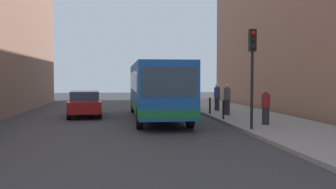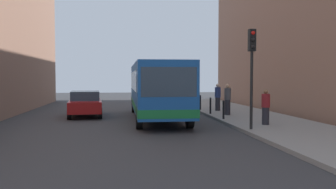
# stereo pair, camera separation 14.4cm
# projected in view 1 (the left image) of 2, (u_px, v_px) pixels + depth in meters

# --- Properties ---
(ground_plane) EXTENTS (80.00, 80.00, 0.00)m
(ground_plane) POSITION_uv_depth(u_px,v_px,m) (161.00, 128.00, 16.76)
(ground_plane) COLOR #38383A
(sidewalk) EXTENTS (4.40, 40.00, 0.15)m
(sidewalk) POSITION_uv_depth(u_px,v_px,m) (274.00, 124.00, 17.47)
(sidewalk) COLOR gray
(sidewalk) RESTS_ON ground
(bus) EXTENTS (2.58, 11.03, 3.00)m
(bus) POSITION_uv_depth(u_px,v_px,m) (156.00, 88.00, 20.35)
(bus) COLOR #19519E
(bus) RESTS_ON ground
(car_beside_bus) EXTENTS (2.13, 4.52, 1.48)m
(car_beside_bus) POSITION_uv_depth(u_px,v_px,m) (85.00, 103.00, 21.64)
(car_beside_bus) COLOR maroon
(car_beside_bus) RESTS_ON ground
(traffic_light) EXTENTS (0.28, 0.33, 4.10)m
(traffic_light) POSITION_uv_depth(u_px,v_px,m) (252.00, 60.00, 15.14)
(traffic_light) COLOR black
(traffic_light) RESTS_ON sidewalk
(bollard_near) EXTENTS (0.11, 0.11, 0.95)m
(bollard_near) POSITION_uv_depth(u_px,v_px,m) (223.00, 110.00, 19.00)
(bollard_near) COLOR black
(bollard_near) RESTS_ON sidewalk
(bollard_mid) EXTENTS (0.11, 0.11, 0.95)m
(bollard_mid) POSITION_uv_depth(u_px,v_px,m) (210.00, 106.00, 21.79)
(bollard_mid) COLOR black
(bollard_mid) RESTS_ON sidewalk
(bollard_far) EXTENTS (0.11, 0.11, 0.95)m
(bollard_far) POSITION_uv_depth(u_px,v_px,m) (200.00, 102.00, 24.57)
(bollard_far) COLOR black
(bollard_far) RESTS_ON sidewalk
(bollard_farthest) EXTENTS (0.11, 0.11, 0.95)m
(bollard_farthest) POSITION_uv_depth(u_px,v_px,m) (191.00, 100.00, 27.36)
(bollard_farthest) COLOR black
(bollard_farthest) RESTS_ON sidewalk
(pedestrian_near_signal) EXTENTS (0.38, 0.38, 1.60)m
(pedestrian_near_signal) POSITION_uv_depth(u_px,v_px,m) (266.00, 107.00, 16.73)
(pedestrian_near_signal) COLOR #26262D
(pedestrian_near_signal) RESTS_ON sidewalk
(pedestrian_mid_sidewalk) EXTENTS (0.38, 0.38, 1.76)m
(pedestrian_mid_sidewalk) POSITION_uv_depth(u_px,v_px,m) (227.00, 99.00, 21.04)
(pedestrian_mid_sidewalk) COLOR #26262D
(pedestrian_mid_sidewalk) RESTS_ON sidewalk
(pedestrian_far_sidewalk) EXTENTS (0.38, 0.38, 1.74)m
(pedestrian_far_sidewalk) POSITION_uv_depth(u_px,v_px,m) (217.00, 97.00, 23.81)
(pedestrian_far_sidewalk) COLOR #26262D
(pedestrian_far_sidewalk) RESTS_ON sidewalk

